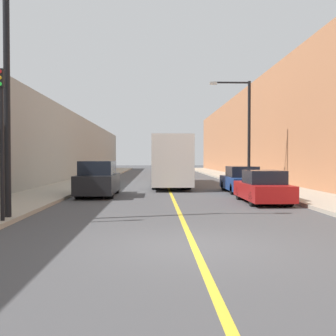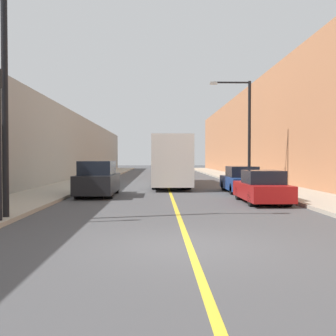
# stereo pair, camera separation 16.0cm
# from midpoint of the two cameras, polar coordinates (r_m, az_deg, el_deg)

# --- Properties ---
(ground_plane) EXTENTS (200.00, 200.00, 0.00)m
(ground_plane) POSITION_cam_midpoint_polar(r_m,az_deg,el_deg) (9.04, 3.28, -11.30)
(ground_plane) COLOR #474749
(sidewalk_left) EXTENTS (3.16, 72.00, 0.15)m
(sidewalk_left) POSITION_cam_midpoint_polar(r_m,az_deg,el_deg) (39.28, -10.59, -1.38)
(sidewalk_left) COLOR #A89E8C
(sidewalk_left) RESTS_ON ground
(sidewalk_right) EXTENTS (3.16, 72.00, 0.15)m
(sidewalk_right) POSITION_cam_midpoint_polar(r_m,az_deg,el_deg) (39.55, 9.16, -1.36)
(sidewalk_right) COLOR #A89E8C
(sidewalk_right) RESTS_ON ground
(building_row_left) EXTENTS (4.00, 72.00, 6.22)m
(building_row_left) POSITION_cam_midpoint_polar(r_m,az_deg,el_deg) (39.95, -15.71, 2.99)
(building_row_left) COLOR gray
(building_row_left) RESTS_ON ground
(building_row_right) EXTENTS (4.00, 72.00, 9.21)m
(building_row_right) POSITION_cam_midpoint_polar(r_m,az_deg,el_deg) (40.43, 14.19, 5.10)
(building_row_right) COLOR #B2724C
(building_row_right) RESTS_ON ground
(road_center_line) EXTENTS (0.16, 72.00, 0.01)m
(road_center_line) POSITION_cam_midpoint_polar(r_m,az_deg,el_deg) (38.84, -0.68, -1.49)
(road_center_line) COLOR gold
(road_center_line) RESTS_ON ground
(bus) EXTENTS (2.48, 12.58, 3.41)m
(bus) POSITION_cam_midpoint_polar(r_m,az_deg,el_deg) (28.80, 0.02, 1.10)
(bus) COLOR silver
(bus) RESTS_ON ground
(parked_suv_left) EXTENTS (1.87, 4.72, 1.84)m
(parked_suv_left) POSITION_cam_midpoint_polar(r_m,az_deg,el_deg) (20.95, -10.29, -1.70)
(parked_suv_left) COLOR black
(parked_suv_left) RESTS_ON ground
(car_right_near) EXTENTS (1.75, 4.23, 1.45)m
(car_right_near) POSITION_cam_midpoint_polar(r_m,az_deg,el_deg) (17.96, 13.36, -2.86)
(car_right_near) COLOR maroon
(car_right_near) RESTS_ON ground
(car_right_mid) EXTENTS (1.76, 4.54, 1.52)m
(car_right_mid) POSITION_cam_midpoint_polar(r_m,az_deg,el_deg) (23.21, 10.40, -1.81)
(car_right_mid) COLOR navy
(car_right_mid) RESTS_ON ground
(street_lamp_left) EXTENTS (2.79, 0.24, 7.72)m
(street_lamp_left) POSITION_cam_midpoint_polar(r_m,az_deg,el_deg) (13.42, -21.68, 12.43)
(street_lamp_left) COLOR black
(street_lamp_left) RESTS_ON sidewalk_left
(street_lamp_right) EXTENTS (2.79, 0.24, 7.04)m
(street_lamp_right) POSITION_cam_midpoint_polar(r_m,az_deg,el_deg) (27.18, 10.97, 6.11)
(street_lamp_right) COLOR black
(street_lamp_right) RESTS_ON sidewalk_right
(traffic_light) EXTENTS (0.16, 0.18, 4.45)m
(traffic_light) POSITION_cam_midpoint_polar(r_m,az_deg,el_deg) (12.56, -23.33, 3.94)
(traffic_light) COLOR black
(traffic_light) RESTS_ON sidewalk_left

